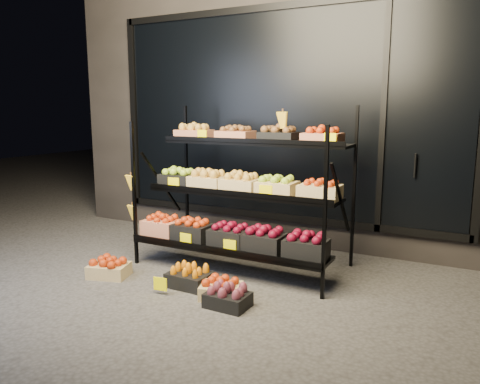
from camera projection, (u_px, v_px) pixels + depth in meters
The scene contains 8 objects.
ground at pixel (210, 285), 4.37m from camera, with size 24.00×24.00×0.00m, color #514F4C.
building at pixel (308, 100), 6.32m from camera, with size 6.00×2.08×3.50m.
display_rack at pixel (239, 192), 4.76m from camera, with size 2.18×1.02×1.71m.
tag_floor_a at pixel (160, 288), 4.13m from camera, with size 0.13×0.01×0.12m, color #FFF000.
floor_crate_left at pixel (109, 268), 4.58m from camera, with size 0.43×0.37×0.19m.
floor_crate_midleft at pixel (189, 277), 4.32m from camera, with size 0.39×0.30×0.20m.
floor_crate_midright at pixel (221, 288), 4.06m from camera, with size 0.42×0.36×0.19m.
floor_crate_right at pixel (228, 297), 3.88m from camera, with size 0.36×0.27×0.19m.
Camera 1 is at (2.17, -3.55, 1.63)m, focal length 35.00 mm.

